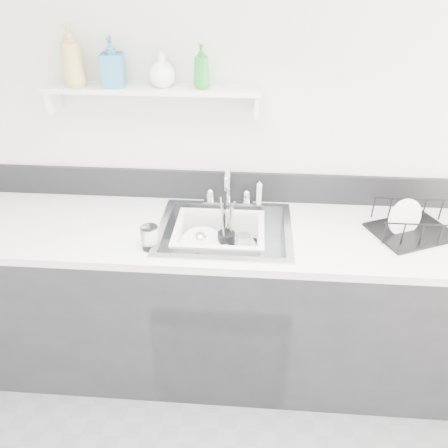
# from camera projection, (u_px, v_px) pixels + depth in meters

# --- Properties ---
(room_shell) EXTENTS (3.50, 3.00, 2.60)m
(room_shell) POSITION_uv_depth(u_px,v_px,m) (200.00, 138.00, 1.01)
(room_shell) COLOR silver
(room_shell) RESTS_ON ground
(counter_run) EXTENTS (3.20, 0.62, 0.92)m
(counter_run) POSITION_uv_depth(u_px,v_px,m) (225.00, 301.00, 2.34)
(counter_run) COLOR black
(counter_run) RESTS_ON ground
(backsplash) EXTENTS (3.20, 0.02, 0.16)m
(backsplash) POSITION_uv_depth(u_px,v_px,m) (229.00, 186.00, 2.31)
(backsplash) COLOR black
(backsplash) RESTS_ON counter_run
(sink) EXTENTS (0.64, 0.52, 0.20)m
(sink) POSITION_uv_depth(u_px,v_px,m) (225.00, 244.00, 2.15)
(sink) COLOR silver
(sink) RESTS_ON counter_run
(faucet) EXTENTS (0.26, 0.18, 0.23)m
(faucet) POSITION_uv_depth(u_px,v_px,m) (228.00, 194.00, 2.27)
(faucet) COLOR silver
(faucet) RESTS_ON counter_run
(side_sprayer) EXTENTS (0.03, 0.03, 0.14)m
(side_sprayer) POSITION_uv_depth(u_px,v_px,m) (259.00, 193.00, 2.27)
(side_sprayer) COLOR white
(side_sprayer) RESTS_ON counter_run
(wall_shelf) EXTENTS (1.00, 0.16, 0.12)m
(wall_shelf) POSITION_uv_depth(u_px,v_px,m) (153.00, 91.00, 2.00)
(wall_shelf) COLOR silver
(wall_shelf) RESTS_ON room_shell
(wash_tub) EXTENTS (0.53, 0.48, 0.17)m
(wash_tub) POSITION_uv_depth(u_px,v_px,m) (219.00, 241.00, 2.16)
(wash_tub) COLOR white
(wash_tub) RESTS_ON sink
(plate_stack) EXTENTS (0.28, 0.27, 0.11)m
(plate_stack) POSITION_uv_depth(u_px,v_px,m) (205.00, 251.00, 2.15)
(plate_stack) COLOR white
(plate_stack) RESTS_ON wash_tub
(utensil_cup) EXTENTS (0.09, 0.09, 0.29)m
(utensil_cup) POSITION_uv_depth(u_px,v_px,m) (226.00, 241.00, 2.17)
(utensil_cup) COLOR black
(utensil_cup) RESTS_ON wash_tub
(ladle) EXTENTS (0.30, 0.28, 0.09)m
(ladle) POSITION_uv_depth(u_px,v_px,m) (210.00, 249.00, 2.15)
(ladle) COLOR silver
(ladle) RESTS_ON wash_tub
(tumbler_in_tub) EXTENTS (0.09, 0.09, 0.11)m
(tumbler_in_tub) POSITION_uv_depth(u_px,v_px,m) (243.00, 245.00, 2.16)
(tumbler_in_tub) COLOR white
(tumbler_in_tub) RESTS_ON wash_tub
(tumbler_counter) EXTENTS (0.08, 0.08, 0.11)m
(tumbler_counter) POSITION_uv_depth(u_px,v_px,m) (150.00, 238.00, 1.94)
(tumbler_counter) COLOR white
(tumbler_counter) RESTS_ON counter_run
(dish_rack) EXTENTS (0.44, 0.39, 0.13)m
(dish_rack) POSITION_uv_depth(u_px,v_px,m) (414.00, 221.00, 2.04)
(dish_rack) COLOR black
(dish_rack) RESTS_ON counter_run
(bowl_small) EXTENTS (0.12, 0.12, 0.03)m
(bowl_small) POSITION_uv_depth(u_px,v_px,m) (235.00, 262.00, 2.10)
(bowl_small) COLOR white
(bowl_small) RESTS_ON wash_tub
(soap_bottle_a) EXTENTS (0.13, 0.13, 0.26)m
(soap_bottle_a) POSITION_uv_depth(u_px,v_px,m) (72.00, 56.00, 1.93)
(soap_bottle_a) COLOR tan
(soap_bottle_a) RESTS_ON wall_shelf
(soap_bottle_b) EXTENTS (0.11, 0.11, 0.21)m
(soap_bottle_b) POSITION_uv_depth(u_px,v_px,m) (112.00, 62.00, 1.93)
(soap_bottle_b) COLOR teal
(soap_bottle_b) RESTS_ON wall_shelf
(soap_bottle_c) EXTENTS (0.16, 0.16, 0.15)m
(soap_bottle_c) POSITION_uv_depth(u_px,v_px,m) (162.00, 69.00, 1.94)
(soap_bottle_c) COLOR white
(soap_bottle_c) RESTS_ON wall_shelf
(soap_bottle_d) EXTENTS (0.10, 0.10, 0.19)m
(soap_bottle_d) POSITION_uv_depth(u_px,v_px,m) (201.00, 67.00, 1.91)
(soap_bottle_d) COLOR #1F8828
(soap_bottle_d) RESTS_ON wall_shelf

